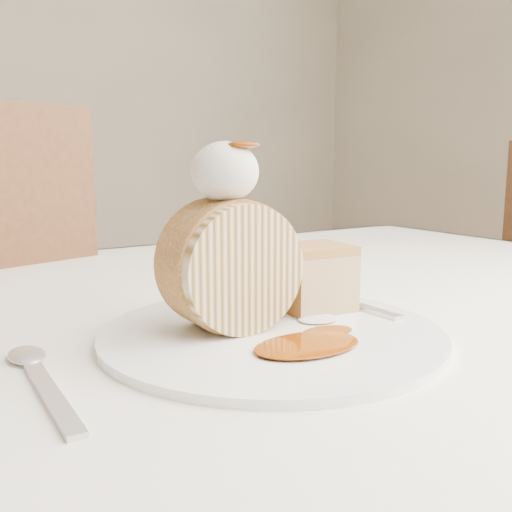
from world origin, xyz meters
TOP-DOWN VIEW (x-y plane):
  - table at (0.00, 0.20)m, footprint 1.40×0.90m
  - plate at (-0.03, 0.07)m, footprint 0.33×0.33m
  - roulade_slice at (-0.05, 0.09)m, footprint 0.11×0.06m
  - cake_chunk at (0.05, 0.10)m, footprint 0.07×0.07m
  - whipped_cream at (-0.06, 0.09)m, footprint 0.06×0.06m
  - caramel_drizzle at (-0.05, 0.08)m, footprint 0.03×0.02m
  - caramel_pool at (-0.03, 0.01)m, footprint 0.10×0.07m
  - fork at (0.09, 0.09)m, footprint 0.03×0.18m
  - spoon at (-0.22, 0.04)m, footprint 0.03×0.16m

SIDE VIEW (x-z plane):
  - table at x=0.00m, z-range 0.29..1.04m
  - spoon at x=-0.22m, z-range 0.75..0.75m
  - plate at x=-0.03m, z-range 0.75..0.76m
  - fork at x=0.09m, z-range 0.76..0.76m
  - caramel_pool at x=-0.03m, z-range 0.76..0.76m
  - cake_chunk at x=0.05m, z-range 0.76..0.81m
  - roulade_slice at x=-0.05m, z-range 0.76..0.87m
  - whipped_cream at x=-0.06m, z-range 0.87..0.92m
  - caramel_drizzle at x=-0.05m, z-range 0.92..0.93m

